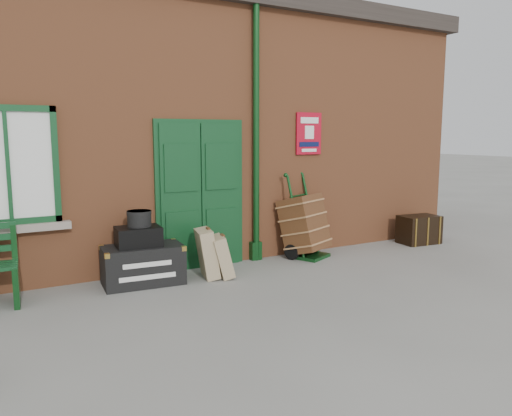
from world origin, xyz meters
TOP-DOWN VIEW (x-y plane):
  - ground at (0.00, 0.00)m, footprint 80.00×80.00m
  - station_building at (-0.00, 3.49)m, footprint 10.30×4.30m
  - houdini_trunk at (-1.35, 1.04)m, footprint 1.12×0.68m
  - strongbox at (-1.40, 1.04)m, footprint 0.62×0.48m
  - hatbox at (-1.37, 1.07)m, footprint 0.35×0.35m
  - suitcase_back at (-0.45, 0.90)m, footprint 0.39×0.54m
  - suitcase_front at (-0.27, 0.80)m, footprint 0.40×0.50m
  - porter_trolley at (1.47, 1.23)m, footprint 0.90×0.93m
  - dark_trunk at (3.95, 1.01)m, footprint 0.77×0.55m

SIDE VIEW (x-z plane):
  - ground at x=0.00m, z-range 0.00..0.00m
  - dark_trunk at x=3.95m, z-range 0.00..0.52m
  - houdini_trunk at x=-1.35m, z-range 0.00..0.53m
  - suitcase_front at x=-0.27m, z-range 0.00..0.61m
  - suitcase_back at x=-0.45m, z-range 0.00..0.71m
  - porter_trolley at x=1.47m, z-range -0.16..1.23m
  - strongbox at x=-1.40m, z-range 0.53..0.80m
  - hatbox at x=-1.37m, z-range 0.80..1.02m
  - station_building at x=0.00m, z-range -0.02..4.34m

